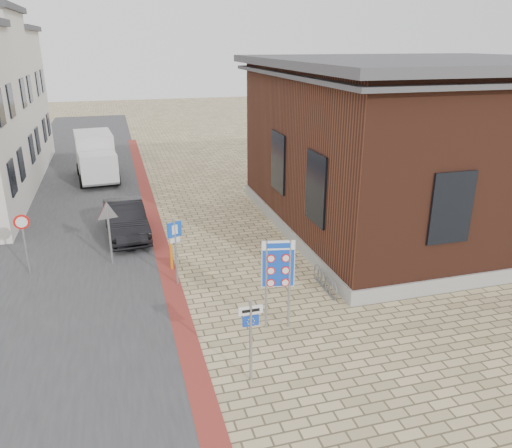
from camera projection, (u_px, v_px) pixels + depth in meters
ground at (265, 339)px, 13.16m from camera, size 120.00×120.00×0.00m
road_strip at (76, 196)px, 25.29m from camera, size 7.00×60.00×0.02m
curb_strip at (154, 222)px, 21.67m from camera, size 0.60×40.00×0.02m
brick_building at (424, 142)px, 20.59m from camera, size 13.00×13.00×6.80m
bike_rack at (325, 282)px, 15.74m from camera, size 0.08×1.80×0.60m
sedan at (126, 219)px, 19.97m from camera, size 1.79×4.31×1.39m
box_truck at (96, 156)px, 28.00m from camera, size 2.42×5.05×2.56m
border_sign at (278, 266)px, 13.11m from camera, size 0.87×0.22×2.57m
essen_sign at (251, 330)px, 11.14m from camera, size 0.55×0.07×2.06m
parking_sign at (175, 242)px, 15.63m from camera, size 0.46×0.23×2.21m
yield_sign at (108, 218)px, 17.01m from camera, size 0.79×0.24×2.26m
speed_sign at (24, 235)px, 16.40m from camera, size 0.50×0.11×2.12m
bollard at (171, 256)px, 17.03m from camera, size 0.12×0.12×1.04m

